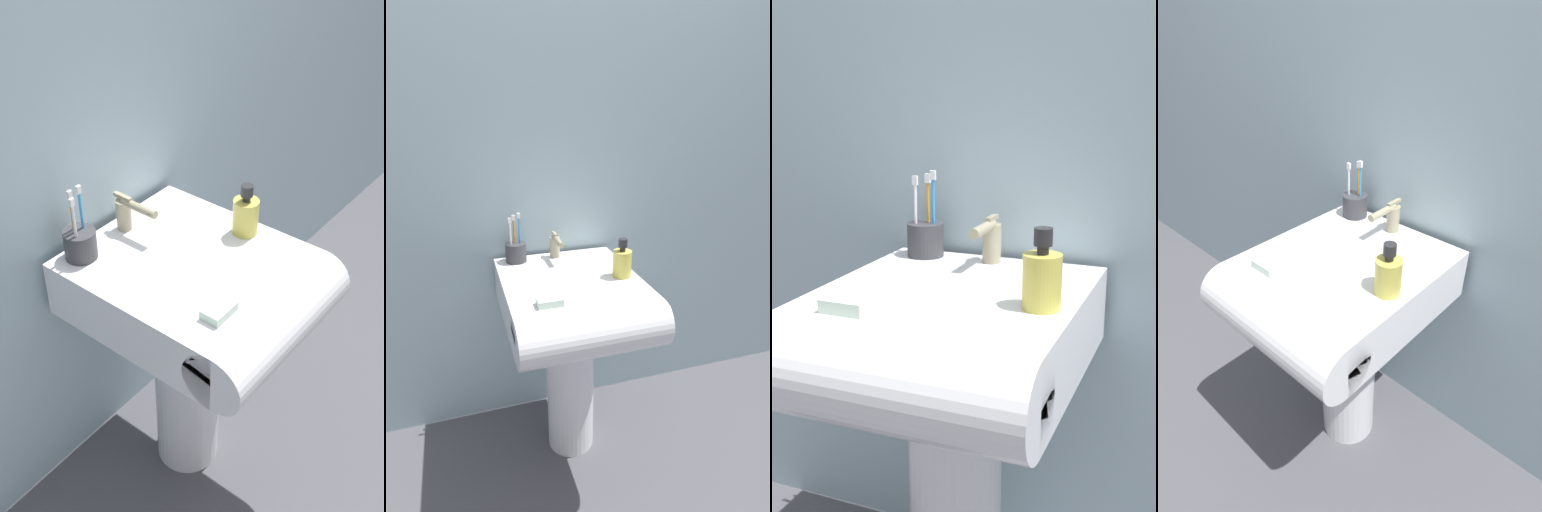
# 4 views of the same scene
# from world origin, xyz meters

# --- Properties ---
(wall_back) EXTENTS (5.00, 0.05, 2.40)m
(wall_back) POSITION_xyz_m (0.00, 0.30, 1.20)
(wall_back) COLOR #9EB7C1
(wall_back) RESTS_ON ground
(sink_pedestal) EXTENTS (0.19, 0.19, 0.61)m
(sink_pedestal) POSITION_xyz_m (0.00, 0.00, 0.30)
(sink_pedestal) COLOR white
(sink_pedestal) RESTS_ON ground
(sink_basin) EXTENTS (0.48, 0.59, 0.16)m
(sink_basin) POSITION_xyz_m (0.00, -0.06, 0.68)
(sink_basin) COLOR white
(sink_basin) RESTS_ON sink_pedestal
(faucet) EXTENTS (0.04, 0.14, 0.10)m
(faucet) POSITION_xyz_m (0.00, 0.19, 0.82)
(faucet) COLOR tan
(faucet) RESTS_ON sink_basin
(toothbrush_cup) EXTENTS (0.08, 0.08, 0.19)m
(toothbrush_cup) POSITION_xyz_m (-0.16, 0.21, 0.80)
(toothbrush_cup) COLOR #38383D
(toothbrush_cup) RESTS_ON sink_basin
(soap_bottle) EXTENTS (0.07, 0.07, 0.14)m
(soap_bottle) POSITION_xyz_m (0.18, -0.05, 0.82)
(soap_bottle) COLOR gold
(soap_bottle) RESTS_ON sink_basin
(bar_soap) EXTENTS (0.08, 0.05, 0.02)m
(bar_soap) POSITION_xyz_m (-0.12, -0.19, 0.77)
(bar_soap) COLOR silver
(bar_soap) RESTS_ON sink_basin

